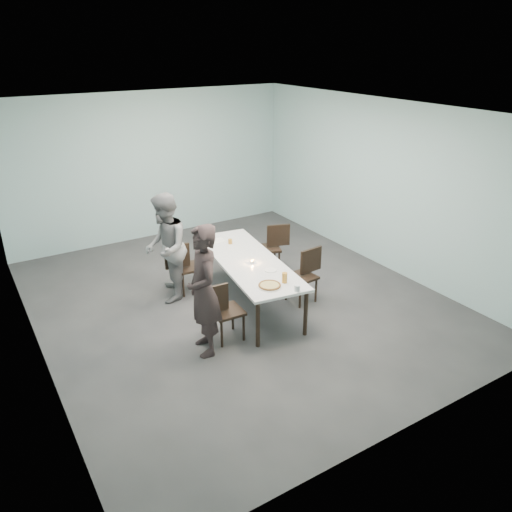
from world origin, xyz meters
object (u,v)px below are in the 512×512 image
diner_far (166,248)px  tealight (252,262)px  pizza (270,285)px  beer_glass (285,278)px  chair_far_left (184,264)px  water_tumbler (297,288)px  diner_near (204,291)px  side_plate (271,270)px  chair_near_left (222,308)px  amber_tumbler (230,241)px  chair_near_right (305,272)px  chair_far_right (272,244)px  table (248,263)px

diner_far → tealight: 1.40m
pizza → beer_glass: bearing=-0.7°
chair_far_left → water_tumbler: 2.27m
diner_near → side_plate: size_ratio=10.08×
pizza → side_plate: pizza is taller
chair_near_left → amber_tumbler: 1.77m
diner_far → water_tumbler: size_ratio=19.56×
chair_near_left → diner_far: bearing=98.2°
chair_near_right → amber_tumbler: bearing=-62.0°
chair_far_right → pizza: chair_far_right is taller
tealight → amber_tumbler: size_ratio=0.70×
tealight → chair_near_left: bearing=-145.2°
chair_near_right → water_tumbler: bearing=41.7°
chair_near_right → tealight: chair_near_right is taller
chair_near_right → beer_glass: 1.02m
table → diner_far: size_ratio=1.53×
chair_far_left → side_plate: chair_far_left is taller
pizza → water_tumbler: 0.40m
chair_near_left → pizza: bearing=-14.9°
amber_tumbler → chair_far_left: bearing=169.5°
chair_near_left → chair_far_right: (1.88, 1.57, 0.00)m
chair_near_left → chair_near_right: (1.70, 0.34, 0.00)m
tealight → diner_far: bearing=136.1°
pizza → side_plate: size_ratio=1.89×
diner_far → water_tumbler: diner_far is taller
chair_far_right → diner_near: diner_near is taller
diner_near → side_plate: 1.32m
side_plate → diner_far: bearing=129.5°
chair_near_right → amber_tumbler: (-0.74, 1.13, 0.29)m
table → chair_near_left: chair_near_left is taller
tealight → amber_tumbler: bearing=83.4°
pizza → side_plate: 0.53m
chair_near_right → beer_glass: beer_glass is taller
chair_far_right → amber_tumbler: size_ratio=10.88×
diner_near → side_plate: diner_near is taller
side_plate → chair_far_right: bearing=55.5°
diner_near → beer_glass: size_ratio=12.10×
chair_near_left → table: bearing=43.0°
chair_far_left → beer_glass: beer_glass is taller
table → tealight: size_ratio=48.24×
chair_far_right → side_plate: (-0.92, -1.35, 0.25)m
chair_near_right → beer_glass: bearing=29.3°
side_plate → water_tumbler: (-0.05, -0.74, 0.04)m
chair_near_left → chair_far_left: size_ratio=1.00×
tealight → chair_far_right: bearing=43.6°
chair_far_left → pizza: size_ratio=2.56×
chair_far_right → water_tumbler: size_ratio=9.67×
pizza → water_tumbler: size_ratio=3.78×
water_tumbler → side_plate: bearing=85.8°
pizza → amber_tumbler: 1.70m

